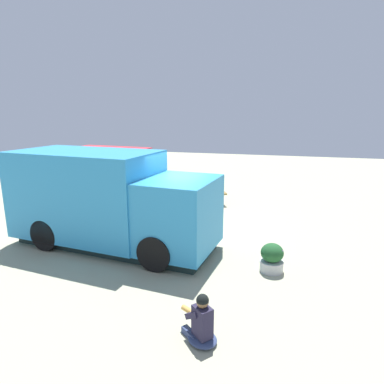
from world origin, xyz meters
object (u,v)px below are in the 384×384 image
person_customer (201,323)px  planter_flowering_far (272,258)px  food_truck (109,202)px  planter_flowering_near (134,187)px  plaza_bench (203,196)px

person_customer → planter_flowering_far: (-2.75, 0.99, 0.01)m
planter_flowering_far → food_truck: bearing=-96.1°
person_customer → planter_flowering_far: bearing=160.2°
food_truck → planter_flowering_near: bearing=-161.9°
planter_flowering_near → plaza_bench: (0.60, 3.19, -0.03)m
planter_flowering_near → plaza_bench: 3.24m
planter_flowering_far → plaza_bench: size_ratio=0.37×
planter_flowering_near → plaza_bench: size_ratio=0.42×
planter_flowering_near → person_customer: bearing=31.2°
food_truck → plaza_bench: size_ratio=3.16×
food_truck → plaza_bench: food_truck is taller
planter_flowering_far → plaza_bench: bearing=-150.3°
planter_flowering_near → plaza_bench: planter_flowering_near is taller
food_truck → planter_flowering_far: (0.46, 4.33, -0.89)m
food_truck → person_customer: 4.72m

